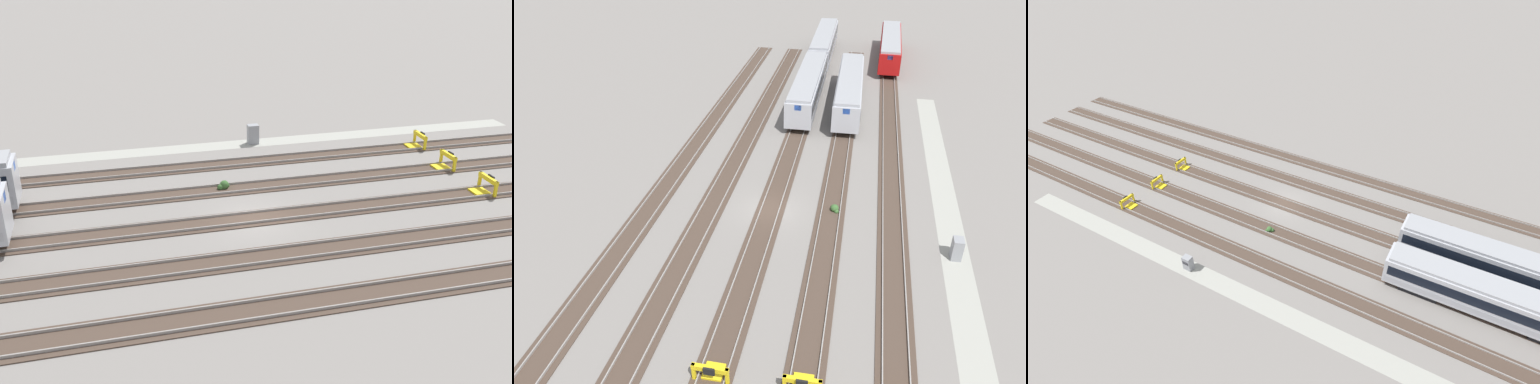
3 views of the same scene
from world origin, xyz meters
The scene contains 14 objects.
ground_plane centered at (0.00, 0.00, 0.00)m, with size 400.00×400.00×0.00m, color gray.
service_walkway centered at (0.00, -13.78, 0.00)m, with size 54.00×2.00×0.01m, color #9E9E93.
rail_track_nearest centered at (0.00, -9.51, 0.04)m, with size 90.00×2.23×0.21m.
rail_track_near_inner centered at (0.00, -4.75, 0.04)m, with size 90.00×2.24×0.21m.
rail_track_middle centered at (0.00, 0.00, 0.04)m, with size 90.00×2.24×0.21m.
rail_track_far_inner centered at (0.00, 4.75, 0.04)m, with size 90.00×2.23×0.21m.
rail_track_farthest centered at (0.00, 9.51, 0.04)m, with size 90.00×2.23×0.21m.
subway_car_front_row_leftmost centered at (23.00, -0.03, 2.04)m, with size 18.01×2.93×3.70m.
subway_car_front_row_left_inner centered at (23.00, -4.76, 2.04)m, with size 18.04×3.10×3.70m.
bumper_stop_nearest_track centered at (-16.23, -9.51, 0.51)m, with size 1.36×2.01×1.22m.
bumper_stop_near_inner_track centered at (-15.97, -4.75, 0.51)m, with size 1.35×2.00×1.22m.
bumper_stop_middle_track centered at (-16.16, 0.00, 0.51)m, with size 1.34×2.00×1.22m.
electrical_cabinet centered at (-3.43, -13.73, 0.80)m, with size 0.90×0.73×1.60m.
weed_clump centered at (0.82, -5.02, 0.24)m, with size 0.92×0.70×0.64m.
Camera 3 is at (18.39, -32.85, 30.43)m, focal length 28.00 mm.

